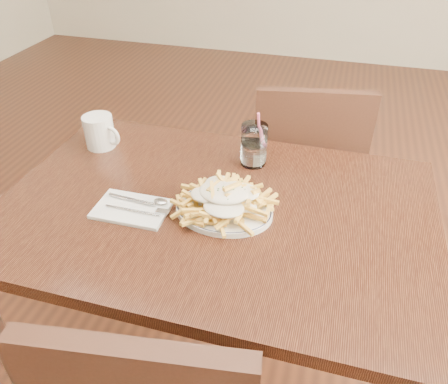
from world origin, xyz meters
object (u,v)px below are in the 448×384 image
(chair_far, at_px, (304,170))
(water_glass, at_px, (254,147))
(coffee_mug, at_px, (100,132))
(fries_plate, at_px, (224,210))
(table, at_px, (215,227))
(loaded_fries, at_px, (224,196))

(chair_far, height_order, water_glass, water_glass)
(water_glass, height_order, coffee_mug, water_glass)
(chair_far, relative_size, fries_plate, 2.82)
(chair_far, relative_size, coffee_mug, 6.61)
(table, distance_m, fries_plate, 0.10)
(fries_plate, bearing_deg, water_glass, 85.68)
(chair_far, distance_m, loaded_fries, 0.73)
(table, relative_size, water_glass, 6.66)
(table, bearing_deg, coffee_mug, 155.54)
(loaded_fries, bearing_deg, table, 142.19)
(loaded_fries, xyz_separation_m, coffee_mug, (-0.49, 0.24, -0.00))
(fries_plate, distance_m, coffee_mug, 0.55)
(loaded_fries, bearing_deg, coffee_mug, 154.52)
(loaded_fries, height_order, water_glass, water_glass)
(table, height_order, coffee_mug, coffee_mug)
(loaded_fries, bearing_deg, water_glass, 85.68)
(fries_plate, distance_m, water_glass, 0.27)
(chair_far, xyz_separation_m, fries_plate, (-0.16, -0.64, 0.25))
(chair_far, bearing_deg, fries_plate, -104.06)
(table, height_order, fries_plate, fries_plate)
(table, height_order, water_glass, water_glass)
(table, xyz_separation_m, fries_plate, (0.03, -0.03, 0.09))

